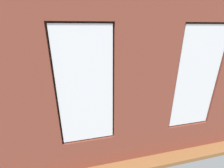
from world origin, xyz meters
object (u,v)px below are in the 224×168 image
potted_plant_between_couches (149,116)px  potted_plant_foreground_right (57,76)px  potted_plant_corner_near_left (147,71)px  coffee_table (100,90)px  tv_flatscreen (39,85)px  potted_plant_corner_far_left (211,104)px  candle_jar (90,89)px  media_console (43,102)px  table_plant_small (100,85)px  remote_black (103,89)px  couch_by_window (99,130)px  potted_plant_near_tv (54,108)px  cup_ceramic (108,86)px  papasan_chair (89,79)px  potted_plant_mid_room_small (131,82)px  couch_left (171,94)px  remote_silver (95,88)px

potted_plant_between_couches → potted_plant_foreground_right: potted_plant_foreground_right is taller
potted_plant_corner_near_left → potted_plant_between_couches: 4.34m
potted_plant_corner_near_left → coffee_table: bearing=28.8°
tv_flatscreen → potted_plant_corner_far_left: 5.31m
candle_jar → potted_plant_corner_far_left: bearing=142.1°
coffee_table → media_console: media_console is taller
table_plant_small → remote_black: table_plant_small is taller
couch_by_window → table_plant_small: 2.52m
potted_plant_between_couches → potted_plant_corner_far_left: potted_plant_corner_far_left is taller
couch_by_window → potted_plant_corner_far_left: (-3.15, 0.10, 0.42)m
media_console → potted_plant_near_tv: size_ratio=1.24×
potted_plant_corner_near_left → potted_plant_near_tv: bearing=34.7°
cup_ceramic → potted_plant_corner_far_left: 3.62m
potted_plant_corner_far_left → coffee_table: bearing=-43.0°
papasan_chair → potted_plant_mid_room_small: (-1.81, 0.87, 0.01)m
potted_plant_between_couches → potted_plant_mid_room_small: (-0.50, -2.85, -0.09)m
couch_by_window → couch_left: size_ratio=0.93×
coffee_table → media_console: size_ratio=1.22×
couch_left → remote_silver: (2.78, -1.05, 0.12)m
coffee_table → papasan_chair: 1.34m
potted_plant_between_couches → media_console: bearing=-32.4°
couch_left → remote_black: 2.66m
media_console → coffee_table: bearing=-167.3°
potted_plant_corner_far_left → potted_plant_mid_room_small: size_ratio=2.02×
potted_plant_corner_near_left → potted_plant_foreground_right: potted_plant_foreground_right is taller
candle_jar → table_plant_small: bearing=-164.6°
potted_plant_corner_near_left → potted_plant_between_couches: (1.79, 3.95, -0.05)m
remote_silver → potted_plant_between_couches: (-1.14, 2.52, 0.07)m
cup_ceramic → remote_black: 0.36m
papasan_chair → potted_plant_foreground_right: bearing=-6.9°
couch_left → remote_black: couch_left is taller
remote_silver → potted_plant_corner_near_left: (-2.93, -1.43, 0.11)m
media_console → papasan_chair: (-1.77, -1.77, 0.14)m
remote_silver → potted_plant_mid_room_small: (-1.64, -0.33, -0.02)m
media_console → potted_plant_foreground_right: (-0.30, -1.95, 0.32)m
remote_black → potted_plant_near_tv: size_ratio=0.19×
candle_jar → papasan_chair: 1.41m
potted_plant_corner_near_left → remote_black: bearing=31.5°
table_plant_small → potted_plant_corner_far_left: (-2.76, 2.57, 0.17)m
couch_left → coffee_table: (2.62, -0.96, 0.06)m
remote_black → potted_plant_corner_far_left: bearing=102.1°
remote_black → potted_plant_mid_room_small: bearing=166.2°
couch_left → candle_jar: bearing=-106.6°
candle_jar → remote_silver: bearing=-139.0°
potted_plant_near_tv → potted_plant_mid_room_small: size_ratio=1.36×
couch_left → remote_silver: couch_left is taller
potted_plant_foreground_right → papasan_chair: bearing=173.1°
table_plant_small → potted_plant_near_tv: bearing=43.4°
papasan_chair → potted_plant_near_tv: (1.22, 2.77, 0.13)m
table_plant_small → potted_plant_foreground_right: (1.80, -1.47, 0.04)m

